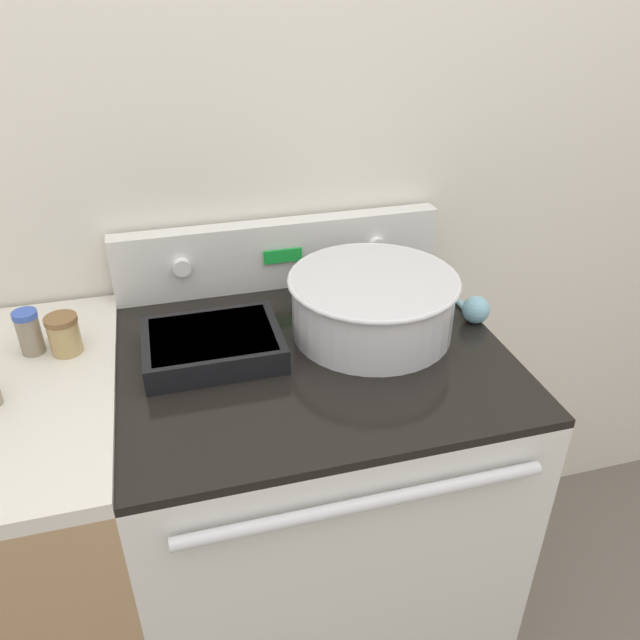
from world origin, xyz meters
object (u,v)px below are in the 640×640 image
(mixing_bowl, at_px, (373,301))
(spice_jar_blue_cap, at_px, (29,332))
(ladle, at_px, (471,306))
(spice_jar_brown_cap, at_px, (64,334))
(casserole_dish, at_px, (213,344))

(mixing_bowl, xyz_separation_m, spice_jar_blue_cap, (-0.68, 0.08, -0.02))
(ladle, xyz_separation_m, spice_jar_brown_cap, (-0.85, 0.06, 0.03))
(spice_jar_brown_cap, bearing_deg, casserole_dish, -14.73)
(mixing_bowl, distance_m, spice_jar_brown_cap, 0.62)
(spice_jar_brown_cap, xyz_separation_m, spice_jar_blue_cap, (-0.07, 0.02, 0.01))
(mixing_bowl, height_order, spice_jar_blue_cap, mixing_bowl)
(ladle, height_order, spice_jar_blue_cap, spice_jar_blue_cap)
(mixing_bowl, distance_m, ladle, 0.24)
(spice_jar_blue_cap, bearing_deg, mixing_bowl, -7.03)
(casserole_dish, distance_m, spice_jar_blue_cap, 0.36)
(ladle, xyz_separation_m, spice_jar_blue_cap, (-0.92, 0.08, 0.03))
(casserole_dish, height_order, spice_jar_brown_cap, spice_jar_brown_cap)
(ladle, bearing_deg, spice_jar_blue_cap, 174.89)
(spice_jar_brown_cap, bearing_deg, mixing_bowl, -6.20)
(casserole_dish, bearing_deg, mixing_bowl, 1.14)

